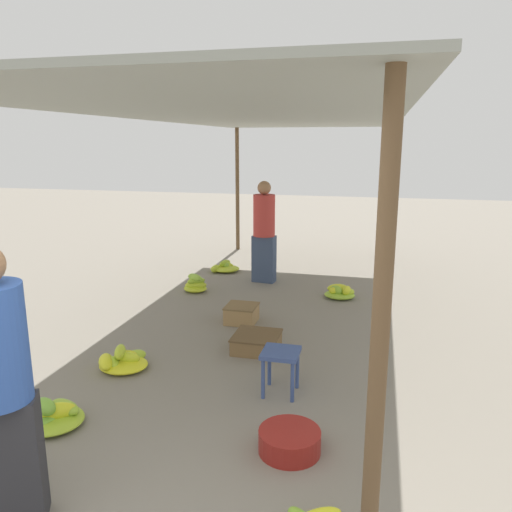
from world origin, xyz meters
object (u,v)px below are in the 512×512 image
Objects in this scene: stool at (281,359)px; crate_mid at (257,342)px; banana_pile_left_0 at (49,417)px; banana_pile_left_1 at (121,361)px; banana_pile_left_2 at (224,267)px; shopper_walking_mid at (264,230)px; crate_near at (242,314)px; banana_pile_right_1 at (340,292)px; basin_black at (290,441)px; banana_pile_left_3 at (195,284)px.

stool is 0.83× the size of crate_mid.
banana_pile_left_1 is (0.05, 1.12, 0.00)m from banana_pile_left_0.
banana_pile_left_2 is (-0.12, 5.20, -0.01)m from banana_pile_left_0.
banana_pile_left_2 is 3.58m from crate_mid.
banana_pile_left_1 is 3.74m from shopper_walking_mid.
banana_pile_left_1 reaches higher than crate_near.
banana_pile_left_1 is at bearing -123.99° from banana_pile_right_1.
banana_pile_right_1 is 2.32m from crate_mid.
banana_pile_right_1 is at bearing 70.90° from crate_mid.
basin_black is at bearing -68.66° from crate_mid.
stool is at bearing -56.05° from banana_pile_left_3.
stool is at bearing -95.65° from banana_pile_right_1.
stool reaches higher than banana_pile_left_1.
crate_mid reaches higher than basin_black.
crate_mid is (-0.76, -2.20, 0.01)m from banana_pile_right_1.
banana_pile_left_3 is 0.81× the size of crate_mid.
basin_black is at bearing -26.95° from banana_pile_left_1.
crate_near is (1.08, -1.14, 0.00)m from banana_pile_left_3.
stool is at bearing -63.68° from crate_near.
banana_pile_left_0 is at bearing -92.60° from banana_pile_left_1.
basin_black is 0.93× the size of crate_mid.
banana_pile_right_1 is (2.18, -1.09, 0.01)m from banana_pile_left_2.
crate_near reaches higher than banana_pile_left_2.
banana_pile_right_1 is (2.07, 4.10, 0.01)m from banana_pile_left_0.
crate_mid is at bearing 111.34° from basin_black.
crate_near is at bearing 62.30° from banana_pile_left_1.
banana_pile_left_0 is 0.35× the size of shopper_walking_mid.
banana_pile_left_3 reaches higher than crate_near.
stool is 0.25× the size of shopper_walking_mid.
shopper_walking_mid reaches higher than banana_pile_left_3.
banana_pile_left_2 is at bearing 150.05° from shopper_walking_mid.
shopper_walking_mid reaches higher than banana_pile_left_0.
banana_pile_right_1 reaches higher than crate_mid.
banana_pile_left_2 reaches higher than basin_black.
banana_pile_left_1 is at bearing -87.67° from banana_pile_left_2.
shopper_walking_mid is (-0.56, 2.79, 0.78)m from crate_mid.
basin_black is 1.19× the size of crate_near.
banana_pile_left_1 reaches higher than banana_pile_right_1.
crate_mid is at bearing 116.51° from stool.
crate_mid is at bearing -52.99° from banana_pile_left_3.
banana_pile_left_3 is 2.26m from banana_pile_right_1.
basin_black is 0.90× the size of banana_pile_left_2.
basin_black is 1.92m from crate_mid.
shopper_walking_mid is (0.70, 3.58, 0.80)m from banana_pile_left_1.
banana_pile_left_3 is 0.24× the size of shopper_walking_mid.
shopper_walking_mid is (-1.01, 3.70, 0.54)m from stool.
crate_near is at bearing 116.12° from crate_mid.
crate_mid is at bearing 55.65° from banana_pile_left_0.
banana_pile_left_1 is 1.46× the size of crate_near.
basin_black is 4.81m from shopper_walking_mid.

